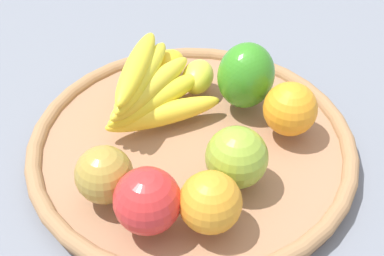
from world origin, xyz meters
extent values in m
plane|color=slate|center=(0.00, 0.00, 0.00)|extent=(2.40, 2.40, 0.00)
cylinder|color=#A17252|center=(0.00, 0.00, 0.01)|extent=(0.44, 0.44, 0.02)
torus|color=#A1754D|center=(0.00, 0.00, 0.02)|extent=(0.45, 0.45, 0.02)
ellipsoid|color=yellow|center=(-0.05, -0.13, 0.06)|extent=(0.07, 0.06, 0.05)
sphere|color=#A98937|center=(0.14, 0.02, 0.07)|extent=(0.09, 0.09, 0.07)
sphere|color=#8DAD35|center=(0.00, 0.09, 0.07)|extent=(0.11, 0.11, 0.08)
sphere|color=orange|center=(-0.12, 0.06, 0.07)|extent=(0.10, 0.10, 0.07)
ellipsoid|color=yellow|center=(0.01, -0.05, 0.05)|extent=(0.17, 0.07, 0.03)
ellipsoid|color=yellow|center=(0.01, -0.07, 0.06)|extent=(0.17, 0.05, 0.03)
ellipsoid|color=yellow|center=(0.01, -0.08, 0.08)|extent=(0.17, 0.08, 0.03)
ellipsoid|color=yellow|center=(0.02, -0.09, 0.09)|extent=(0.16, 0.12, 0.03)
ellipsoid|color=yellow|center=(0.02, -0.10, 0.11)|extent=(0.15, 0.14, 0.03)
ellipsoid|color=yellow|center=(-0.07, -0.08, 0.06)|extent=(0.08, 0.07, 0.05)
sphere|color=orange|center=(0.07, 0.13, 0.07)|extent=(0.10, 0.10, 0.07)
ellipsoid|color=#388E22|center=(-0.11, -0.02, 0.08)|extent=(0.10, 0.09, 0.10)
sphere|color=red|center=(0.13, 0.09, 0.07)|extent=(0.09, 0.09, 0.08)
camera|label=1|loc=(0.34, 0.47, 0.58)|focal=54.69mm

